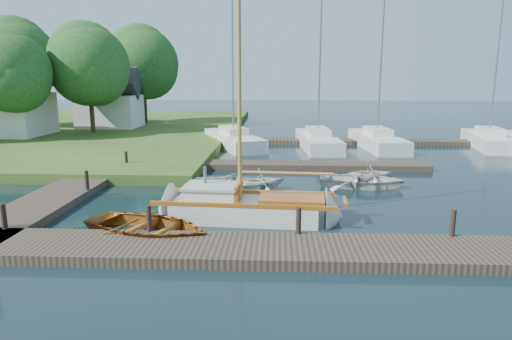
{
  "coord_description": "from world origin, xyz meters",
  "views": [
    {
      "loc": [
        0.84,
        -18.0,
        4.88
      ],
      "look_at": [
        0.0,
        0.0,
        1.2
      ],
      "focal_mm": 32.0,
      "sensor_mm": 36.0,
      "label": 1
    }
  ],
  "objects_px": {
    "marina_boat_0": "(233,138)",
    "house_a": "(3,103)",
    "tree_7": "(143,63)",
    "tree_4": "(17,60)",
    "tender_b": "(261,178)",
    "marina_boat_3": "(377,139)",
    "tender_d": "(371,171)",
    "tree_2": "(11,72)",
    "mooring_post_2": "(299,221)",
    "mooring_post_4": "(87,180)",
    "mooring_post_3": "(453,223)",
    "mooring_post_1": "(149,218)",
    "sailboat": "(251,210)",
    "mooring_post_5": "(126,159)",
    "dinghy": "(148,223)",
    "tender_a": "(233,181)",
    "tender_c": "(362,178)",
    "mooring_post_0": "(4,216)",
    "house_c": "(110,103)",
    "marina_boat_2": "(318,140)",
    "marina_boat_5": "(489,139)",
    "tree_3": "(89,65)"
  },
  "relations": [
    {
      "from": "mooring_post_0",
      "to": "tree_7",
      "type": "distance_m",
      "value": 31.85
    },
    {
      "from": "mooring_post_4",
      "to": "marina_boat_3",
      "type": "xyz_separation_m",
      "value": [
        14.86,
        14.22,
        -0.12
      ]
    },
    {
      "from": "marina_boat_0",
      "to": "tree_2",
      "type": "distance_m",
      "value": 16.39
    },
    {
      "from": "marina_boat_3",
      "to": "dinghy",
      "type": "bearing_deg",
      "value": 145.16
    },
    {
      "from": "mooring_post_2",
      "to": "house_c",
      "type": "distance_m",
      "value": 31.19
    },
    {
      "from": "mooring_post_3",
      "to": "mooring_post_5",
      "type": "xyz_separation_m",
      "value": [
        -13.0,
        10.0,
        0.0
      ]
    },
    {
      "from": "mooring_post_4",
      "to": "tree_7",
      "type": "distance_m",
      "value": 27.09
    },
    {
      "from": "sailboat",
      "to": "tender_d",
      "type": "bearing_deg",
      "value": 52.1
    },
    {
      "from": "tender_c",
      "to": "tender_d",
      "type": "bearing_deg",
      "value": -22.21
    },
    {
      "from": "mooring_post_4",
      "to": "sailboat",
      "type": "bearing_deg",
      "value": -21.4
    },
    {
      "from": "mooring_post_5",
      "to": "tree_3",
      "type": "bearing_deg",
      "value": 118.2
    },
    {
      "from": "mooring_post_2",
      "to": "house_a",
      "type": "height_order",
      "value": "house_a"
    },
    {
      "from": "mooring_post_0",
      "to": "tender_a",
      "type": "distance_m",
      "value": 9.14
    },
    {
      "from": "sailboat",
      "to": "tree_2",
      "type": "distance_m",
      "value": 25.04
    },
    {
      "from": "tree_7",
      "to": "tree_4",
      "type": "bearing_deg",
      "value": -158.2
    },
    {
      "from": "mooring_post_5",
      "to": "house_c",
      "type": "xyz_separation_m",
      "value": [
        -7.0,
        17.0,
        1.88
      ]
    },
    {
      "from": "mooring_post_3",
      "to": "mooring_post_4",
      "type": "xyz_separation_m",
      "value": [
        -13.0,
        5.0,
        0.0
      ]
    },
    {
      "from": "marina_boat_5",
      "to": "tree_7",
      "type": "height_order",
      "value": "marina_boat_5"
    },
    {
      "from": "marina_boat_0",
      "to": "mooring_post_0",
      "type": "bearing_deg",
      "value": 142.2
    },
    {
      "from": "mooring_post_3",
      "to": "tender_b",
      "type": "height_order",
      "value": "mooring_post_3"
    },
    {
      "from": "tender_b",
      "to": "marina_boat_3",
      "type": "relative_size",
      "value": 0.18
    },
    {
      "from": "marina_boat_0",
      "to": "house_a",
      "type": "distance_m",
      "value": 17.96
    },
    {
      "from": "tree_2",
      "to": "tender_c",
      "type": "bearing_deg",
      "value": -27.42
    },
    {
      "from": "mooring_post_4",
      "to": "tender_b",
      "type": "relative_size",
      "value": 0.39
    },
    {
      "from": "marina_boat_5",
      "to": "tree_7",
      "type": "distance_m",
      "value": 30.54
    },
    {
      "from": "sailboat",
      "to": "marina_boat_3",
      "type": "distance_m",
      "value": 18.7
    },
    {
      "from": "dinghy",
      "to": "tender_a",
      "type": "distance_m",
      "value": 6.5
    },
    {
      "from": "mooring_post_1",
      "to": "tree_3",
      "type": "distance_m",
      "value": 26.05
    },
    {
      "from": "marina_boat_2",
      "to": "house_c",
      "type": "bearing_deg",
      "value": 61.59
    },
    {
      "from": "sailboat",
      "to": "marina_boat_5",
      "type": "xyz_separation_m",
      "value": [
        15.88,
        17.47,
        0.23
      ]
    },
    {
      "from": "mooring_post_0",
      "to": "tender_d",
      "type": "height_order",
      "value": "tender_d"
    },
    {
      "from": "tree_4",
      "to": "marina_boat_0",
      "type": "bearing_deg",
      "value": -21.59
    },
    {
      "from": "sailboat",
      "to": "tree_4",
      "type": "relative_size",
      "value": 1.02
    },
    {
      "from": "tree_7",
      "to": "sailboat",
      "type": "bearing_deg",
      "value": -67.47
    },
    {
      "from": "mooring_post_1",
      "to": "mooring_post_4",
      "type": "xyz_separation_m",
      "value": [
        -4.0,
        5.0,
        0.0
      ]
    },
    {
      "from": "mooring_post_2",
      "to": "house_a",
      "type": "distance_m",
      "value": 30.14
    },
    {
      "from": "tree_7",
      "to": "mooring_post_5",
      "type": "bearing_deg",
      "value": -76.64
    },
    {
      "from": "mooring_post_5",
      "to": "tender_b",
      "type": "xyz_separation_m",
      "value": [
        7.17,
        -3.53,
        -0.15
      ]
    },
    {
      "from": "tender_d",
      "to": "marina_boat_3",
      "type": "height_order",
      "value": "marina_boat_3"
    },
    {
      "from": "marina_boat_3",
      "to": "house_a",
      "type": "bearing_deg",
      "value": 81.79
    },
    {
      "from": "house_c",
      "to": "tree_4",
      "type": "xyz_separation_m",
      "value": [
        -8.0,
        0.05,
        3.79
      ]
    },
    {
      "from": "tender_a",
      "to": "tree_4",
      "type": "bearing_deg",
      "value": 52.24
    },
    {
      "from": "tender_b",
      "to": "marina_boat_3",
      "type": "bearing_deg",
      "value": -49.79
    },
    {
      "from": "tender_a",
      "to": "marina_boat_0",
      "type": "bearing_deg",
      "value": 12.1
    },
    {
      "from": "tender_d",
      "to": "tree_2",
      "type": "bearing_deg",
      "value": 58.0
    },
    {
      "from": "mooring_post_3",
      "to": "mooring_post_5",
      "type": "height_order",
      "value": "same"
    },
    {
      "from": "mooring_post_3",
      "to": "tree_4",
      "type": "distance_m",
      "value": 39.34
    },
    {
      "from": "marina_boat_2",
      "to": "marina_boat_5",
      "type": "relative_size",
      "value": 0.9
    },
    {
      "from": "mooring_post_2",
      "to": "tree_3",
      "type": "xyz_separation_m",
      "value": [
        -15.5,
        23.05,
        5.11
      ]
    },
    {
      "from": "mooring_post_4",
      "to": "tender_c",
      "type": "height_order",
      "value": "mooring_post_4"
    }
  ]
}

